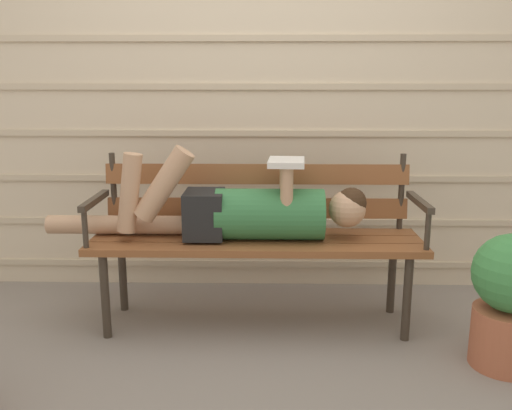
{
  "coord_description": "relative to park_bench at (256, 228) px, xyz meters",
  "views": [
    {
      "loc": [
        0.06,
        -2.55,
        1.29
      ],
      "look_at": [
        0.0,
        0.2,
        0.66
      ],
      "focal_mm": 38.61,
      "sensor_mm": 36.0,
      "label": 1
    }
  ],
  "objects": [
    {
      "name": "potted_plant",
      "position": [
        1.15,
        -0.48,
        -0.19
      ],
      "size": [
        0.36,
        0.36,
        0.63
      ],
      "color": "#AD5B3D",
      "rests_on": "ground"
    },
    {
      "name": "house_siding",
      "position": [
        -0.0,
        0.56,
        0.73
      ],
      "size": [
        5.37,
        0.08,
        2.49
      ],
      "color": "beige",
      "rests_on": "ground"
    },
    {
      "name": "park_bench",
      "position": [
        0.0,
        0.0,
        0.0
      ],
      "size": [
        1.72,
        0.45,
        0.9
      ],
      "color": "brown",
      "rests_on": "ground"
    },
    {
      "name": "ground_plane",
      "position": [
        -0.0,
        -0.27,
        -0.52
      ],
      "size": [
        12.0,
        12.0,
        0.0
      ],
      "primitive_type": "plane",
      "color": "gray"
    },
    {
      "name": "reclining_person",
      "position": [
        -0.06,
        -0.07,
        0.11
      ],
      "size": [
        1.68,
        0.26,
        0.5
      ],
      "color": "#33703D"
    }
  ]
}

